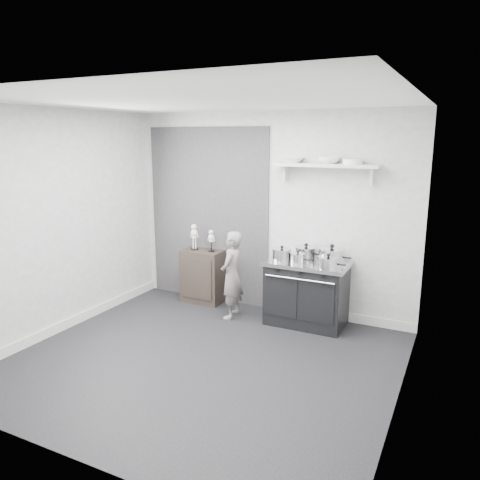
# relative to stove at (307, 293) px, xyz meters

# --- Properties ---
(ground) EXTENTS (4.00, 4.00, 0.00)m
(ground) POSITION_rel_stove_xyz_m (-0.67, -1.48, -0.42)
(ground) COLOR black
(ground) RESTS_ON ground
(room_shell) EXTENTS (4.02, 3.62, 2.71)m
(room_shell) POSITION_rel_stove_xyz_m (-0.76, -1.33, 1.22)
(room_shell) COLOR #A4A4A2
(room_shell) RESTS_ON ground
(wall_shelf) EXTENTS (1.30, 0.26, 0.24)m
(wall_shelf) POSITION_rel_stove_xyz_m (0.13, 0.20, 1.59)
(wall_shelf) COLOR silver
(wall_shelf) RESTS_ON room_shell
(stove) EXTENTS (1.03, 0.64, 0.83)m
(stove) POSITION_rel_stove_xyz_m (0.00, 0.00, 0.00)
(stove) COLOR black
(stove) RESTS_ON ground
(side_cabinet) EXTENTS (0.59, 0.34, 0.77)m
(side_cabinet) POSITION_rel_stove_xyz_m (-1.62, 0.13, -0.03)
(side_cabinet) COLOR black
(side_cabinet) RESTS_ON ground
(child) EXTENTS (0.32, 0.45, 1.17)m
(child) POSITION_rel_stove_xyz_m (-0.96, -0.22, 0.17)
(child) COLOR slate
(child) RESTS_ON ground
(pot_front_left) EXTENTS (0.32, 0.24, 0.20)m
(pot_front_left) POSITION_rel_stove_xyz_m (-0.30, -0.12, 0.49)
(pot_front_left) COLOR silver
(pot_front_left) RESTS_ON stove
(pot_back_left) EXTENTS (0.37, 0.29, 0.20)m
(pot_back_left) POSITION_rel_stove_xyz_m (-0.07, 0.15, 0.49)
(pot_back_left) COLOR silver
(pot_back_left) RESTS_ON stove
(pot_back_right) EXTENTS (0.41, 0.32, 0.24)m
(pot_back_right) POSITION_rel_stove_xyz_m (0.28, 0.08, 0.50)
(pot_back_right) COLOR silver
(pot_back_right) RESTS_ON stove
(pot_front_right) EXTENTS (0.34, 0.25, 0.18)m
(pot_front_right) POSITION_rel_stove_xyz_m (0.32, -0.19, 0.48)
(pot_front_right) COLOR silver
(pot_front_right) RESTS_ON stove
(pot_front_center) EXTENTS (0.29, 0.20, 0.16)m
(pot_front_center) POSITION_rel_stove_xyz_m (-0.09, -0.13, 0.48)
(pot_front_center) COLOR silver
(pot_front_center) RESTS_ON stove
(skeleton_full) EXTENTS (0.12, 0.08, 0.43)m
(skeleton_full) POSITION_rel_stove_xyz_m (-1.75, 0.13, 0.57)
(skeleton_full) COLOR silver
(skeleton_full) RESTS_ON side_cabinet
(skeleton_torso) EXTENTS (0.10, 0.07, 0.36)m
(skeleton_torso) POSITION_rel_stove_xyz_m (-1.47, 0.13, 0.53)
(skeleton_torso) COLOR silver
(skeleton_torso) RESTS_ON side_cabinet
(bowl_large) EXTENTS (0.28, 0.28, 0.07)m
(bowl_large) POSITION_rel_stove_xyz_m (-0.31, 0.19, 1.66)
(bowl_large) COLOR white
(bowl_large) RESTS_ON wall_shelf
(bowl_small) EXTENTS (0.26, 0.26, 0.08)m
(bowl_small) POSITION_rel_stove_xyz_m (0.17, 0.19, 1.66)
(bowl_small) COLOR white
(bowl_small) RESTS_ON wall_shelf
(plate_stack) EXTENTS (0.24, 0.24, 0.06)m
(plate_stack) POSITION_rel_stove_xyz_m (0.46, 0.19, 1.65)
(plate_stack) COLOR white
(plate_stack) RESTS_ON wall_shelf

